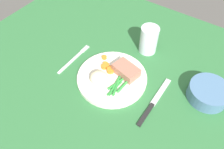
% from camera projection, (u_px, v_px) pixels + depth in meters
% --- Properties ---
extents(dining_table, '(1.20, 0.90, 0.02)m').
position_uv_depth(dining_table, '(124.00, 77.00, 0.77)').
color(dining_table, '#2D6B38').
rests_on(dining_table, ground).
extents(dinner_plate, '(0.23, 0.23, 0.02)m').
position_uv_depth(dinner_plate, '(112.00, 78.00, 0.75)').
color(dinner_plate, white).
rests_on(dinner_plate, dining_table).
extents(meat_portion, '(0.09, 0.07, 0.03)m').
position_uv_depth(meat_portion, '(126.00, 70.00, 0.74)').
color(meat_portion, '#A86B56').
rests_on(meat_portion, dinner_plate).
extents(mashed_potatoes, '(0.06, 0.06, 0.04)m').
position_uv_depth(mashed_potatoes, '(99.00, 78.00, 0.71)').
color(mashed_potatoes, beige).
rests_on(mashed_potatoes, dinner_plate).
extents(carrot_slices, '(0.08, 0.06, 0.01)m').
position_uv_depth(carrot_slices, '(108.00, 67.00, 0.76)').
color(carrot_slices, orange).
rests_on(carrot_slices, dinner_plate).
extents(green_beans, '(0.04, 0.10, 0.01)m').
position_uv_depth(green_beans, '(117.00, 86.00, 0.71)').
color(green_beans, '#2D8C38').
rests_on(green_beans, dinner_plate).
extents(fork, '(0.01, 0.17, 0.00)m').
position_uv_depth(fork, '(74.00, 59.00, 0.81)').
color(fork, silver).
rests_on(fork, dining_table).
extents(knife, '(0.02, 0.20, 0.01)m').
position_uv_depth(knife, '(154.00, 102.00, 0.69)').
color(knife, black).
rests_on(knife, dining_table).
extents(water_glass, '(0.06, 0.06, 0.10)m').
position_uv_depth(water_glass, '(148.00, 41.00, 0.81)').
color(water_glass, silver).
rests_on(water_glass, dining_table).
extents(salad_bowl, '(0.13, 0.13, 0.05)m').
position_uv_depth(salad_bowl, '(209.00, 92.00, 0.69)').
color(salad_bowl, '#4C7299').
rests_on(salad_bowl, dining_table).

